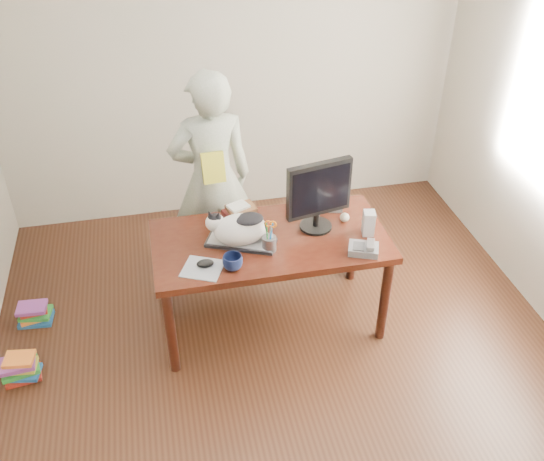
% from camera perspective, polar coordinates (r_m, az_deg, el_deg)
% --- Properties ---
extents(room, '(4.50, 4.50, 4.50)m').
position_cam_1_polar(room, '(3.30, 2.02, 1.67)').
color(room, black).
rests_on(room, ground).
extents(desk, '(1.60, 0.80, 0.75)m').
position_cam_1_polar(desk, '(4.27, -0.36, -1.73)').
color(desk, black).
rests_on(desk, ground).
extents(keyboard, '(0.50, 0.35, 0.03)m').
position_cam_1_polar(keyboard, '(4.07, -2.94, -1.13)').
color(keyboard, black).
rests_on(keyboard, desk).
extents(cat, '(0.45, 0.34, 0.26)m').
position_cam_1_polar(cat, '(4.00, -3.20, 0.25)').
color(cat, white).
rests_on(cat, keyboard).
extents(monitor, '(0.46, 0.27, 0.52)m').
position_cam_1_polar(monitor, '(4.06, 4.43, 3.56)').
color(monitor, black).
rests_on(monitor, desk).
extents(pen_cup, '(0.13, 0.13, 0.24)m').
position_cam_1_polar(pen_cup, '(3.98, -0.26, -1.09)').
color(pen_cup, gray).
rests_on(pen_cup, desk).
extents(mousepad, '(0.32, 0.31, 0.01)m').
position_cam_1_polar(mousepad, '(3.88, -6.55, -3.56)').
color(mousepad, '#A1A6AD').
rests_on(mousepad, desk).
extents(mouse, '(0.13, 0.11, 0.04)m').
position_cam_1_polar(mouse, '(3.89, -6.31, -3.09)').
color(mouse, black).
rests_on(mouse, mousepad).
extents(coffee_mug, '(0.17, 0.17, 0.10)m').
position_cam_1_polar(coffee_mug, '(3.84, -3.72, -3.00)').
color(coffee_mug, '#0D1637').
rests_on(coffee_mug, desk).
extents(phone, '(0.23, 0.20, 0.09)m').
position_cam_1_polar(phone, '(4.03, 8.67, -1.69)').
color(phone, slate).
rests_on(phone, desk).
extents(speaker, '(0.10, 0.10, 0.18)m').
position_cam_1_polar(speaker, '(4.17, 9.08, 0.70)').
color(speaker, '#ABABAE').
rests_on(speaker, desk).
extents(baseball, '(0.07, 0.07, 0.07)m').
position_cam_1_polar(baseball, '(4.30, 6.85, 1.23)').
color(baseball, beige).
rests_on(baseball, desk).
extents(book_stack, '(0.26, 0.23, 0.08)m').
position_cam_1_polar(book_stack, '(4.35, -3.02, 1.92)').
color(book_stack, '#441312').
rests_on(book_stack, desk).
extents(calculator, '(0.19, 0.22, 0.06)m').
position_cam_1_polar(calculator, '(4.46, 5.70, 2.61)').
color(calculator, slate).
rests_on(calculator, desk).
extents(person, '(0.66, 0.46, 1.71)m').
position_cam_1_polar(person, '(4.59, -5.69, 4.83)').
color(person, beige).
rests_on(person, ground).
extents(held_book, '(0.17, 0.11, 0.23)m').
position_cam_1_polar(held_book, '(4.35, -5.54, 5.91)').
color(held_book, gold).
rests_on(held_book, person).
extents(book_pile_a, '(0.27, 0.22, 0.18)m').
position_cam_1_polar(book_pile_a, '(4.47, -22.56, -11.87)').
color(book_pile_a, '#A62417').
rests_on(book_pile_a, ground).
extents(book_pile_b, '(0.26, 0.20, 0.15)m').
position_cam_1_polar(book_pile_b, '(4.87, -21.45, -7.29)').
color(book_pile_b, '#19559B').
rests_on(book_pile_b, ground).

